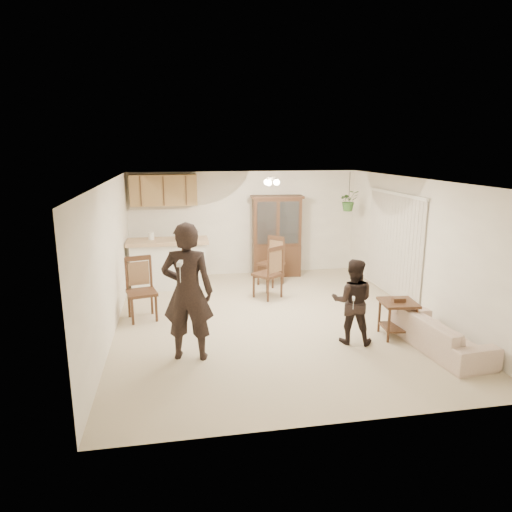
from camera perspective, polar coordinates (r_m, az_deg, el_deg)
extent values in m
plane|color=#BFAF90|center=(8.34, 2.11, -7.99)|extent=(6.50, 6.50, 0.00)
cube|color=silver|center=(7.79, 2.26, 9.41)|extent=(5.50, 6.50, 0.02)
cube|color=white|center=(11.11, -1.39, 4.10)|extent=(5.50, 0.02, 2.50)
cube|color=white|center=(4.98, 10.22, -7.86)|extent=(5.50, 0.02, 2.50)
cube|color=white|center=(7.87, -17.78, -0.40)|extent=(0.02, 6.50, 2.50)
cube|color=white|center=(8.96, 19.63, 1.08)|extent=(0.02, 6.50, 2.50)
cube|color=white|center=(10.26, -10.85, -1.20)|extent=(1.60, 0.55, 1.00)
cube|color=tan|center=(10.14, -10.99, 1.81)|extent=(1.75, 0.70, 0.08)
cube|color=olive|center=(10.70, -11.47, 8.08)|extent=(1.50, 0.34, 0.70)
imported|color=#325D25|center=(10.81, 11.52, 6.79)|extent=(0.43, 0.37, 0.48)
cylinder|color=black|center=(10.78, 11.60, 8.51)|extent=(0.01, 0.01, 0.65)
imported|color=#F2E1C7|center=(7.60, 22.14, -8.23)|extent=(0.89, 1.93, 0.73)
imported|color=black|center=(6.68, -8.51, -5.44)|extent=(0.73, 0.56, 1.80)
imported|color=black|center=(7.36, 11.97, -5.64)|extent=(0.79, 0.71, 1.35)
cube|color=#392014|center=(11.12, 2.56, -0.49)|extent=(1.17, 0.54, 0.76)
cube|color=#392014|center=(10.93, 2.61, 4.34)|extent=(1.16, 0.49, 1.14)
cube|color=silver|center=(10.93, 2.61, 4.34)|extent=(0.98, 0.10, 0.99)
cube|color=#392014|center=(10.85, 2.64, 7.40)|extent=(1.26, 0.57, 0.06)
cube|color=#392014|center=(7.79, 17.37, -5.59)|extent=(0.60, 0.60, 0.04)
cube|color=#392014|center=(7.94, 17.16, -8.46)|extent=(0.51, 0.51, 0.03)
cube|color=#392014|center=(7.78, 17.40, -5.21)|extent=(0.21, 0.15, 0.07)
cube|color=#392014|center=(8.46, -14.10, -4.48)|extent=(0.60, 0.60, 0.05)
cube|color=#8D6846|center=(8.37, -14.22, -2.49)|extent=(0.37, 0.13, 0.44)
cube|color=#392014|center=(8.30, -14.33, -0.60)|extent=(0.46, 0.15, 0.09)
cube|color=#392014|center=(10.30, 1.85, -0.99)|extent=(0.68, 0.68, 0.05)
cube|color=#8D6846|center=(10.23, 1.86, 0.60)|extent=(0.27, 0.29, 0.42)
cube|color=#392014|center=(10.18, 1.87, 2.10)|extent=(0.33, 0.35, 0.08)
cube|color=#392014|center=(9.41, 1.47, -2.32)|extent=(0.69, 0.69, 0.05)
cube|color=#8D6846|center=(9.33, 1.48, -0.55)|extent=(0.32, 0.24, 0.43)
cube|color=#392014|center=(9.27, 1.49, 1.13)|extent=(0.39, 0.29, 0.09)
cube|color=white|center=(6.04, -9.51, -0.93)|extent=(0.09, 0.18, 0.05)
cube|color=white|center=(7.01, 12.10, -5.21)|extent=(0.08, 0.12, 0.04)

